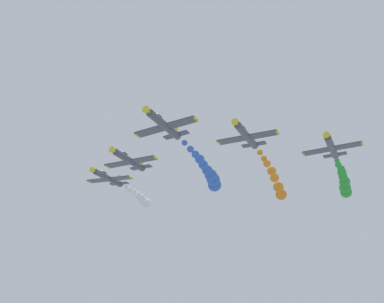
# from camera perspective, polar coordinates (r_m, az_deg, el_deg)

# --- Properties ---
(airplane_lead) EXTENTS (9.54, 10.35, 2.57)m
(airplane_lead) POSITION_cam_1_polar(r_m,az_deg,el_deg) (69.64, -3.25, 3.10)
(airplane_lead) COLOR #474C56
(smoke_trail_lead) EXTENTS (3.73, 20.11, 3.16)m
(smoke_trail_lead) POSITION_cam_1_polar(r_m,az_deg,el_deg) (88.05, 2.05, -2.73)
(smoke_trail_lead) COLOR blue
(airplane_left_inner) EXTENTS (9.57, 10.35, 2.33)m
(airplane_left_inner) POSITION_cam_1_polar(r_m,az_deg,el_deg) (74.60, 6.26, 1.86)
(airplane_left_inner) COLOR #474C56
(smoke_trail_left_inner) EXTENTS (2.09, 15.79, 4.94)m
(smoke_trail_left_inner) POSITION_cam_1_polar(r_m,az_deg,el_deg) (90.24, 9.63, -3.51)
(smoke_trail_left_inner) COLOR orange
(airplane_right_inner) EXTENTS (9.57, 10.35, 2.34)m
(airplane_right_inner) POSITION_cam_1_polar(r_m,az_deg,el_deg) (82.67, -7.24, -0.99)
(airplane_right_inner) COLOR #474C56
(airplane_left_outer) EXTENTS (9.57, 10.35, 2.34)m
(airplane_left_outer) POSITION_cam_1_polar(r_m,az_deg,el_deg) (81.91, 15.75, 0.53)
(airplane_left_outer) COLOR #474C56
(smoke_trail_left_outer) EXTENTS (2.40, 14.68, 3.74)m
(smoke_trail_left_outer) POSITION_cam_1_polar(r_m,az_deg,el_deg) (97.15, 17.10, -3.47)
(smoke_trail_left_outer) COLOR green
(airplane_right_outer) EXTENTS (9.57, 10.35, 2.33)m
(airplane_right_outer) POSITION_cam_1_polar(r_m,az_deg,el_deg) (95.79, -9.64, -3.01)
(airplane_right_outer) COLOR #474C56
(smoke_trail_right_outer) EXTENTS (2.24, 11.46, 2.50)m
(smoke_trail_right_outer) POSITION_cam_1_polar(r_m,az_deg,el_deg) (107.41, -5.85, -5.44)
(smoke_trail_right_outer) COLOR white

